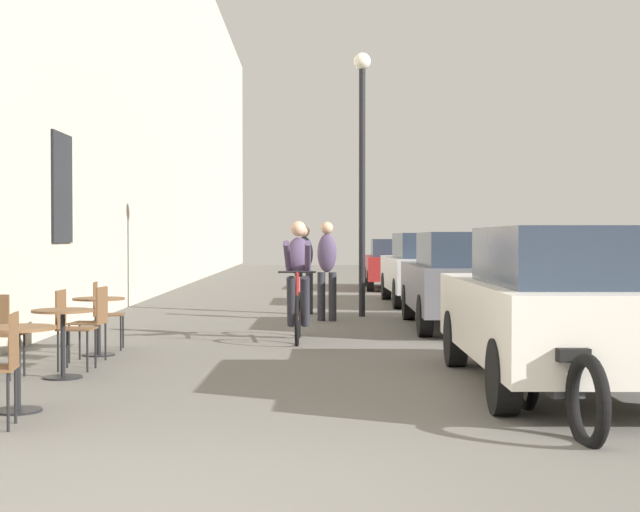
% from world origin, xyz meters
% --- Properties ---
extents(ground_plane, '(88.00, 88.00, 0.00)m').
position_xyz_m(ground_plane, '(0.00, 0.00, 0.00)').
color(ground_plane, '#5B5954').
extents(building_facade_left, '(0.54, 68.00, 11.13)m').
position_xyz_m(building_facade_left, '(-3.45, 14.00, 5.56)').
color(building_facade_left, '#B7AD99').
rests_on(building_facade_left, ground_plane).
extents(cafe_table_near, '(0.64, 0.64, 0.72)m').
position_xyz_m(cafe_table_near, '(-1.81, 2.80, 0.52)').
color(cafe_table_near, black).
rests_on(cafe_table_near, ground_plane).
extents(cafe_chair_near_toward_wall, '(0.43, 0.43, 0.89)m').
position_xyz_m(cafe_chair_near_toward_wall, '(-1.73, 2.13, 0.52)').
color(cafe_chair_near_toward_wall, black).
rests_on(cafe_chair_near_toward_wall, ground_plane).
extents(cafe_table_mid, '(0.64, 0.64, 0.72)m').
position_xyz_m(cafe_table_mid, '(-1.93, 4.67, 0.52)').
color(cafe_table_mid, black).
rests_on(cafe_table_mid, ground_plane).
extents(cafe_chair_mid_toward_wall, '(0.40, 0.40, 0.89)m').
position_xyz_m(cafe_chair_mid_toward_wall, '(-2.00, 5.26, 0.52)').
color(cafe_chair_mid_toward_wall, black).
rests_on(cafe_chair_mid_toward_wall, ground_plane).
extents(cafe_table_far, '(0.64, 0.64, 0.72)m').
position_xyz_m(cafe_table_far, '(-1.98, 6.53, 0.52)').
color(cafe_table_far, black).
rests_on(cafe_table_far, ground_plane).
extents(cafe_chair_far_toward_street, '(0.43, 0.43, 0.89)m').
position_xyz_m(cafe_chair_far_toward_street, '(-1.90, 5.94, 0.52)').
color(cafe_chair_far_toward_street, black).
rests_on(cafe_chair_far_toward_street, ground_plane).
extents(cafe_chair_far_toward_wall, '(0.42, 0.42, 0.89)m').
position_xyz_m(cafe_chair_far_toward_wall, '(-2.05, 7.15, 0.52)').
color(cafe_chair_far_toward_wall, black).
rests_on(cafe_chair_far_toward_wall, ground_plane).
extents(cyclist_on_bicycle, '(0.52, 1.76, 1.74)m').
position_xyz_m(cyclist_on_bicycle, '(0.49, 8.24, 0.81)').
color(cyclist_on_bicycle, black).
rests_on(cyclist_on_bicycle, ground_plane).
extents(pedestrian_near, '(0.37, 0.29, 1.75)m').
position_xyz_m(pedestrian_near, '(0.96, 11.29, 0.99)').
color(pedestrian_near, '#26262D').
rests_on(pedestrian_near, ground_plane).
extents(pedestrian_mid, '(0.37, 0.29, 1.70)m').
position_xyz_m(pedestrian_mid, '(0.55, 12.75, 0.96)').
color(pedestrian_mid, '#26262D').
rests_on(pedestrian_mid, ground_plane).
extents(street_lamp, '(0.32, 0.32, 4.90)m').
position_xyz_m(street_lamp, '(1.63, 12.22, 3.11)').
color(street_lamp, black).
rests_on(street_lamp, ground_plane).
extents(parked_car_nearest, '(1.94, 4.45, 1.57)m').
position_xyz_m(parked_car_nearest, '(3.13, 3.92, 0.81)').
color(parked_car_nearest, beige).
rests_on(parked_car_nearest, ground_plane).
extents(parked_car_second, '(1.93, 4.41, 1.55)m').
position_xyz_m(parked_car_second, '(3.21, 9.93, 0.81)').
color(parked_car_second, '#595960').
rests_on(parked_car_second, ground_plane).
extents(parked_car_third, '(1.88, 4.41, 1.57)m').
position_xyz_m(parked_car_third, '(3.30, 15.35, 0.81)').
color(parked_car_third, '#B7B7BC').
rests_on(parked_car_third, ground_plane).
extents(parked_car_fourth, '(1.83, 4.08, 1.43)m').
position_xyz_m(parked_car_fourth, '(3.10, 21.36, 0.74)').
color(parked_car_fourth, maroon).
rests_on(parked_car_fourth, ground_plane).
extents(parked_motorcycle, '(0.62, 2.15, 0.92)m').
position_xyz_m(parked_motorcycle, '(2.58, 2.23, 0.40)').
color(parked_motorcycle, black).
rests_on(parked_motorcycle, ground_plane).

